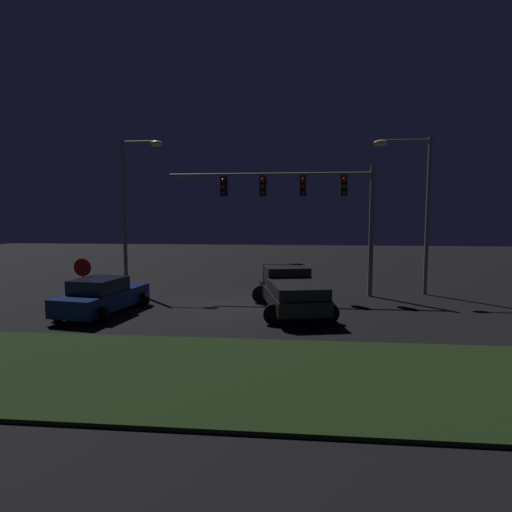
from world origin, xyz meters
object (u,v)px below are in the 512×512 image
(pickup_truck, at_px, (290,288))
(street_lamp_left, at_px, (132,197))
(street_lamp_right, at_px, (416,196))
(traffic_signal_gantry, at_px, (304,196))
(stop_sign, at_px, (83,274))
(car_sedan, at_px, (102,296))

(pickup_truck, height_order, street_lamp_left, street_lamp_left)
(street_lamp_right, bearing_deg, traffic_signal_gantry, -172.19)
(street_lamp_right, xyz_separation_m, stop_sign, (-15.02, -5.15, -3.48))
(car_sedan, distance_m, traffic_signal_gantry, 10.52)
(car_sedan, xyz_separation_m, traffic_signal_gantry, (8.25, 4.92, 4.29))
(pickup_truck, bearing_deg, traffic_signal_gantry, -21.06)
(street_lamp_left, bearing_deg, car_sedan, -81.19)
(car_sedan, bearing_deg, street_lamp_right, -59.30)
(street_lamp_left, bearing_deg, stop_sign, -93.01)
(pickup_truck, xyz_separation_m, stop_sign, (-8.76, -0.70, 0.56))
(pickup_truck, height_order, traffic_signal_gantry, traffic_signal_gantry)
(car_sedan, relative_size, street_lamp_right, 0.58)
(pickup_truck, height_order, car_sedan, pickup_truck)
(street_lamp_left, bearing_deg, traffic_signal_gantry, -3.00)
(pickup_truck, height_order, stop_sign, stop_sign)
(stop_sign, bearing_deg, street_lamp_right, 18.94)
(pickup_truck, relative_size, traffic_signal_gantry, 0.55)
(car_sedan, height_order, street_lamp_right, street_lamp_right)
(car_sedan, relative_size, traffic_signal_gantry, 0.45)
(car_sedan, distance_m, street_lamp_right, 15.65)
(traffic_signal_gantry, bearing_deg, pickup_truck, -98.96)
(car_sedan, height_order, traffic_signal_gantry, traffic_signal_gantry)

